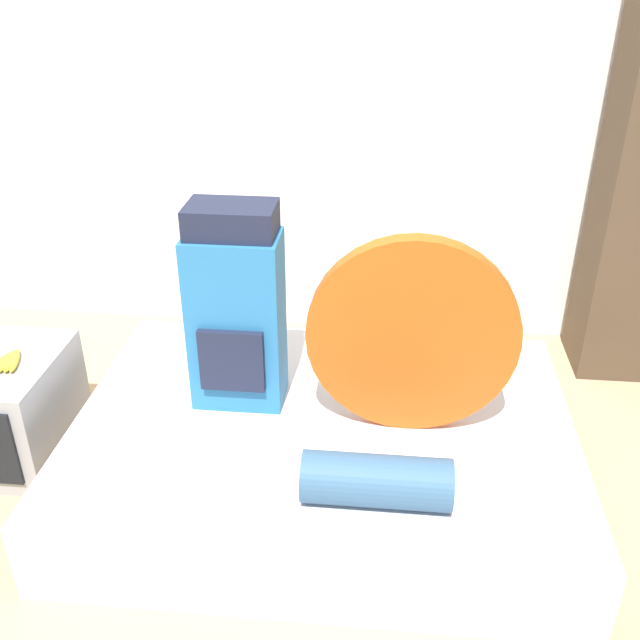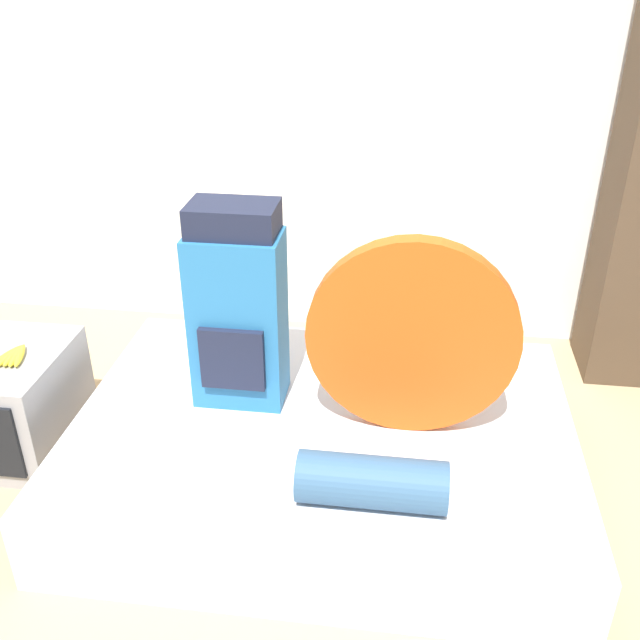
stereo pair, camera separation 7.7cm
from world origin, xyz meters
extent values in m
plane|color=tan|center=(0.00, 0.00, 0.00)|extent=(16.00, 16.00, 0.00)
cube|color=white|center=(0.00, 2.08, 1.30)|extent=(8.00, 0.05, 2.60)
cube|color=silver|center=(0.21, 0.68, 0.16)|extent=(2.00, 1.45, 0.32)
cube|color=#23669E|center=(-0.15, 0.80, 0.69)|extent=(0.37, 0.24, 0.73)
cube|color=#191E33|center=(-0.15, 0.81, 1.11)|extent=(0.34, 0.22, 0.12)
cube|color=#191E33|center=(-0.15, 0.66, 0.58)|extent=(0.26, 0.03, 0.26)
cylinder|color=#D14C14|center=(0.54, 0.67, 0.72)|extent=(0.80, 0.08, 0.80)
cylinder|color=#33567A|center=(0.44, 0.21, 0.41)|extent=(0.51, 0.18, 0.18)
cube|color=#939399|center=(-1.21, 0.73, 0.24)|extent=(0.55, 0.58, 0.47)
ellipsoid|color=yellow|center=(-1.13, 0.71, 0.49)|extent=(0.08, 0.18, 0.03)
ellipsoid|color=yellow|center=(-1.12, 0.71, 0.49)|extent=(0.06, 0.18, 0.03)
ellipsoid|color=yellow|center=(-1.11, 0.71, 0.49)|extent=(0.03, 0.18, 0.03)
ellipsoid|color=yellow|center=(-1.10, 0.71, 0.49)|extent=(0.06, 0.18, 0.03)
ellipsoid|color=yellow|center=(-1.08, 0.71, 0.49)|extent=(0.08, 0.18, 0.03)
camera|label=1|loc=(0.43, -1.66, 2.05)|focal=40.00mm
camera|label=2|loc=(0.51, -1.65, 2.05)|focal=40.00mm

